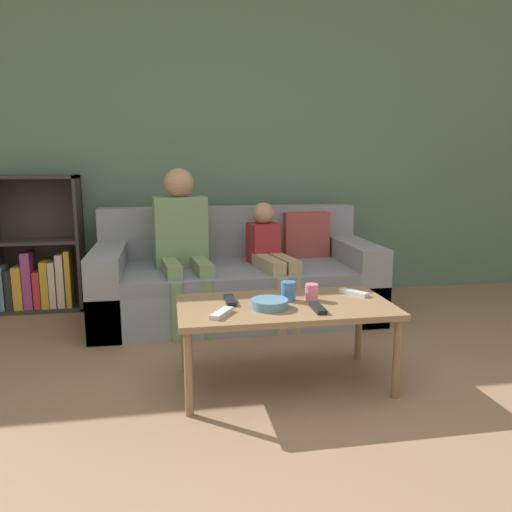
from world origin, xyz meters
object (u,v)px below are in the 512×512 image
(bookshelf, at_px, (39,259))
(cup_near, at_px, (312,292))
(person_adult, at_px, (182,236))
(tv_remote_0, at_px, (222,313))
(tv_remote_1, at_px, (318,308))
(snack_bowl, at_px, (269,304))
(cup_far, at_px, (288,291))
(tv_remote_2, at_px, (354,293))
(tv_remote_3, at_px, (230,300))
(couch, at_px, (236,281))
(person_child, at_px, (271,255))
(coffee_table, at_px, (285,312))

(bookshelf, bearing_deg, cup_near, -43.25)
(person_adult, bearing_deg, bookshelf, 148.24)
(tv_remote_0, bearing_deg, person_adult, 127.99)
(tv_remote_1, bearing_deg, cup_near, 85.04)
(snack_bowl, bearing_deg, cup_far, 42.89)
(tv_remote_2, bearing_deg, bookshelf, 106.68)
(cup_near, xyz_separation_m, tv_remote_3, (-0.43, 0.04, -0.03))
(couch, relative_size, bookshelf, 1.94)
(snack_bowl, bearing_deg, tv_remote_2, 18.48)
(person_child, height_order, snack_bowl, person_child)
(person_adult, xyz_separation_m, tv_remote_0, (0.14, -1.29, -0.19))
(person_child, distance_m, tv_remote_3, 1.10)
(snack_bowl, bearing_deg, person_child, 77.76)
(bookshelf, xyz_separation_m, cup_near, (1.74, -1.63, 0.08))
(tv_remote_0, bearing_deg, tv_remote_3, 104.39)
(cup_near, relative_size, snack_bowl, 0.47)
(coffee_table, bearing_deg, tv_remote_3, 164.41)
(cup_near, bearing_deg, tv_remote_2, 15.04)
(coffee_table, relative_size, person_child, 1.28)
(tv_remote_0, bearing_deg, cup_near, 51.46)
(tv_remote_1, bearing_deg, tv_remote_2, 42.37)
(tv_remote_2, height_order, tv_remote_3, same)
(cup_far, height_order, tv_remote_2, cup_far)
(couch, height_order, tv_remote_2, couch)
(cup_near, distance_m, snack_bowl, 0.27)
(couch, distance_m, tv_remote_0, 1.42)
(cup_near, bearing_deg, tv_remote_1, -96.23)
(cup_far, xyz_separation_m, tv_remote_3, (-0.30, 0.02, -0.04))
(person_adult, height_order, tv_remote_1, person_adult)
(couch, xyz_separation_m, tv_remote_2, (0.49, -1.13, 0.18))
(coffee_table, bearing_deg, person_child, 81.87)
(person_adult, height_order, tv_remote_0, person_adult)
(couch, distance_m, coffee_table, 1.25)
(cup_near, height_order, snack_bowl, cup_near)
(cup_near, height_order, tv_remote_3, cup_near)
(bookshelf, height_order, tv_remote_0, bookshelf)
(bookshelf, xyz_separation_m, tv_remote_0, (1.24, -1.81, 0.05))
(tv_remote_0, relative_size, tv_remote_3, 1.00)
(couch, distance_m, bookshelf, 1.57)
(person_adult, height_order, cup_far, person_adult)
(couch, height_order, tv_remote_1, couch)
(person_adult, bearing_deg, tv_remote_0, -90.41)
(bookshelf, distance_m, person_child, 1.84)
(coffee_table, height_order, cup_far, cup_far)
(cup_near, relative_size, cup_far, 0.87)
(tv_remote_3, bearing_deg, person_adult, 101.06)
(couch, height_order, person_child, person_child)
(person_adult, relative_size, person_child, 1.30)
(couch, relative_size, coffee_table, 1.87)
(couch, distance_m, tv_remote_2, 1.25)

